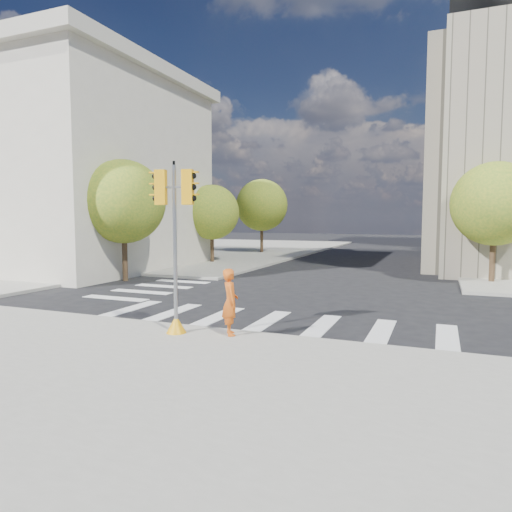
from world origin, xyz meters
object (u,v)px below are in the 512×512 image
Objects in this scene: traffic_signal at (175,261)px; planter_wall at (50,271)px; lamp_far at (479,204)px; photographer at (230,302)px; lamp_near at (497,197)px.

traffic_signal is 15.69m from planter_wall.
planter_wall is at bearing -132.86° from lamp_far.
photographer is (-8.24, -32.60, -3.51)m from lamp_far.
lamp_far is at bearing 90.00° from lamp_near.
lamp_near is at bearing -57.77° from photographer.
lamp_near is 21.46m from traffic_signal.
lamp_near is 4.42× the size of photographer.
photographer is 0.31× the size of planter_wall.
planter_wall is (-23.00, -10.78, -4.18)m from lamp_near.
planter_wall is (-13.26, 8.19, -1.77)m from traffic_signal.
lamp_far is at bearing 60.00° from traffic_signal.
lamp_far reaches higher than planter_wall.
lamp_near is 1.35× the size of planter_wall.
lamp_near reaches higher than planter_wall.
traffic_signal is at bearing 70.26° from photographer.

